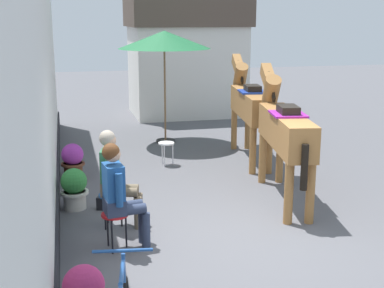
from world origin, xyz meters
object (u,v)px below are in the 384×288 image
(flower_planter_inner_far, at_px, (74,188))
(flower_planter_farthest, at_px, (73,160))
(saddled_horse_near, at_px, (284,129))
(seated_visitor_near, at_px, (119,190))
(saddled_horse_far, at_px, (250,104))
(spare_stool_white, at_px, (166,145))
(cafe_parasol, at_px, (164,40))
(satchel_bag, at_px, (106,203))
(seated_visitor_far, at_px, (115,174))

(flower_planter_inner_far, distance_m, flower_planter_farthest, 1.66)
(saddled_horse_near, relative_size, flower_planter_farthest, 4.65)
(seated_visitor_near, distance_m, saddled_horse_far, 4.89)
(saddled_horse_far, xyz_separation_m, spare_stool_white, (-1.76, -0.08, -0.76))
(saddled_horse_near, xyz_separation_m, saddled_horse_far, (0.31, 2.47, 0.00))
(flower_planter_inner_far, relative_size, cafe_parasol, 0.25)
(seated_visitor_near, bearing_deg, satchel_bag, 92.57)
(saddled_horse_far, relative_size, flower_planter_inner_far, 4.67)
(seated_visitor_far, height_order, satchel_bag, seated_visitor_far)
(flower_planter_farthest, height_order, cafe_parasol, cafe_parasol)
(seated_visitor_near, relative_size, seated_visitor_far, 1.00)
(spare_stool_white, bearing_deg, saddled_horse_near, -58.83)
(seated_visitor_near, xyz_separation_m, satchel_bag, (-0.06, 1.44, -0.68))
(seated_visitor_near, relative_size, flower_planter_inner_far, 2.17)
(flower_planter_inner_far, bearing_deg, cafe_parasol, 61.44)
(saddled_horse_far, bearing_deg, flower_planter_farthest, -171.79)
(seated_visitor_near, relative_size, flower_planter_farthest, 2.17)
(satchel_bag, bearing_deg, saddled_horse_near, -160.27)
(flower_planter_inner_far, xyz_separation_m, satchel_bag, (0.46, -0.17, -0.23))
(flower_planter_farthest, height_order, satchel_bag, flower_planter_farthest)
(satchel_bag, bearing_deg, flower_planter_inner_far, 2.55)
(saddled_horse_far, height_order, flower_planter_farthest, saddled_horse_far)
(seated_visitor_far, xyz_separation_m, flower_planter_farthest, (-0.53, 2.53, -0.44))
(seated_visitor_far, height_order, saddled_horse_far, saddled_horse_far)
(cafe_parasol, distance_m, satchel_bag, 5.07)
(seated_visitor_far, bearing_deg, satchel_bag, 96.92)
(seated_visitor_near, height_order, saddled_horse_far, saddled_horse_far)
(saddled_horse_near, distance_m, saddled_horse_far, 2.49)
(seated_visitor_far, relative_size, saddled_horse_near, 0.47)
(saddled_horse_near, height_order, flower_planter_inner_far, saddled_horse_near)
(spare_stool_white, bearing_deg, flower_planter_inner_far, -131.35)
(seated_visitor_near, bearing_deg, spare_stool_white, 70.46)
(cafe_parasol, bearing_deg, flower_planter_farthest, -132.61)
(seated_visitor_far, relative_size, cafe_parasol, 0.54)
(seated_visitor_far, height_order, saddled_horse_near, saddled_horse_near)
(seated_visitor_far, xyz_separation_m, satchel_bag, (-0.09, 0.70, -0.68))
(saddled_horse_far, distance_m, cafe_parasol, 2.62)
(saddled_horse_near, height_order, satchel_bag, saddled_horse_near)
(cafe_parasol, bearing_deg, seated_visitor_far, -108.58)
(saddled_horse_near, bearing_deg, spare_stool_white, 121.17)
(seated_visitor_far, relative_size, flower_planter_inner_far, 2.17)
(flower_planter_inner_far, bearing_deg, satchel_bag, -19.71)
(spare_stool_white, xyz_separation_m, satchel_bag, (-1.38, -2.26, -0.30))
(saddled_horse_far, distance_m, flower_planter_inner_far, 4.29)
(flower_planter_inner_far, bearing_deg, seated_visitor_far, -57.69)
(satchel_bag, bearing_deg, seated_visitor_far, 119.18)
(flower_planter_inner_far, height_order, flower_planter_farthest, same)
(spare_stool_white, bearing_deg, cafe_parasol, 79.72)
(satchel_bag, bearing_deg, saddled_horse_far, -120.96)
(cafe_parasol, xyz_separation_m, spare_stool_white, (-0.35, -1.94, -1.96))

